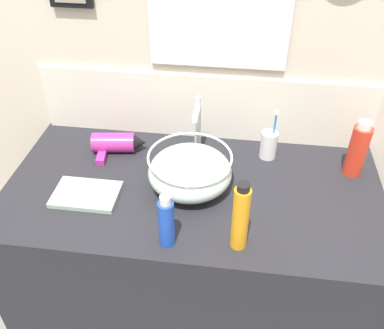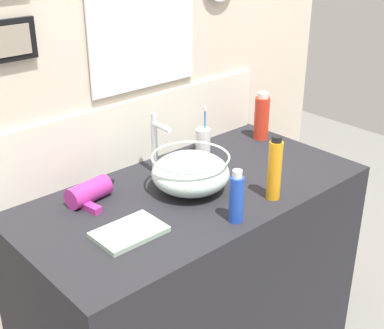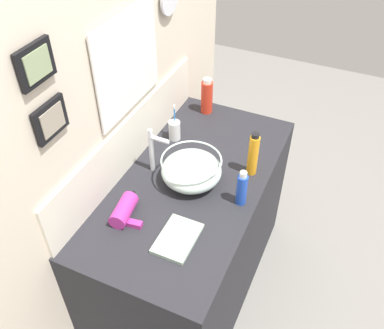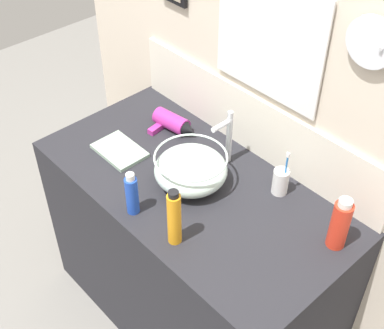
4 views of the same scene
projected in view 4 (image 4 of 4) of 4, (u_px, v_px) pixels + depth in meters
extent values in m
plane|color=gray|center=(192.00, 311.00, 2.62)|extent=(6.00, 6.00, 0.00)
cube|color=#232328|center=(192.00, 255.00, 2.34)|extent=(1.29, 0.65, 0.86)
cube|color=beige|center=(262.00, 81.00, 2.03)|extent=(2.15, 0.06, 2.34)
cube|color=silver|center=(251.00, 123.00, 2.13)|extent=(1.26, 0.02, 0.26)
cube|color=white|center=(269.00, 39.00, 1.85)|extent=(0.42, 0.01, 0.38)
cube|color=white|center=(268.00, 39.00, 1.85)|extent=(0.48, 0.01, 0.44)
cylinder|color=silver|center=(371.00, 42.00, 1.54)|extent=(0.16, 0.01, 0.16)
ellipsoid|color=silver|center=(190.00, 170.00, 2.01)|extent=(0.28, 0.28, 0.14)
torus|color=silver|center=(190.00, 158.00, 1.97)|extent=(0.28, 0.28, 0.01)
torus|color=#B2B7BC|center=(190.00, 183.00, 2.06)|extent=(0.11, 0.11, 0.01)
cylinder|color=silver|center=(229.00, 140.00, 2.10)|extent=(0.02, 0.02, 0.21)
cylinder|color=silver|center=(222.00, 125.00, 2.01)|extent=(0.02, 0.09, 0.02)
cylinder|color=silver|center=(230.00, 115.00, 2.02)|extent=(0.02, 0.02, 0.03)
cylinder|color=#B22D8C|center=(171.00, 121.00, 2.30)|extent=(0.17, 0.10, 0.07)
cone|color=black|center=(189.00, 130.00, 2.25)|extent=(0.05, 0.07, 0.06)
cube|color=#B22D8C|center=(157.00, 128.00, 2.31)|extent=(0.04, 0.09, 0.02)
cylinder|color=white|center=(280.00, 182.00, 1.99)|extent=(0.06, 0.06, 0.10)
cylinder|color=blue|center=(285.00, 175.00, 1.96)|extent=(0.01, 0.01, 0.17)
cube|color=white|center=(288.00, 155.00, 1.90)|extent=(0.01, 0.01, 0.02)
cylinder|color=red|center=(340.00, 225.00, 1.77)|extent=(0.06, 0.06, 0.19)
cylinder|color=silver|center=(346.00, 203.00, 1.70)|extent=(0.05, 0.05, 0.02)
cylinder|color=blue|center=(132.00, 196.00, 1.90)|extent=(0.05, 0.05, 0.16)
cylinder|color=silver|center=(130.00, 177.00, 1.84)|extent=(0.03, 0.03, 0.02)
cylinder|color=orange|center=(174.00, 219.00, 1.78)|extent=(0.05, 0.05, 0.21)
cylinder|color=black|center=(173.00, 194.00, 1.70)|extent=(0.04, 0.04, 0.02)
cube|color=#99B29E|center=(120.00, 151.00, 2.20)|extent=(0.22, 0.15, 0.02)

